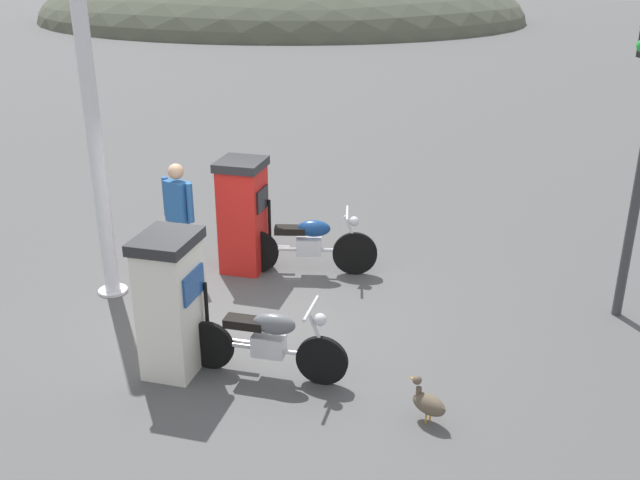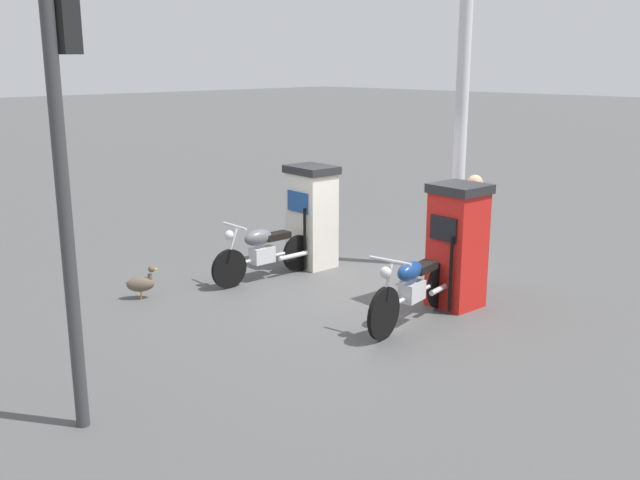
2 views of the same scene
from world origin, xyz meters
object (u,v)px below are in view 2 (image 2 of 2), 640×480
at_px(canopy_support_pole, 460,135).
at_px(motorcycle_near_pump, 263,251).
at_px(fuel_pump_far, 457,245).
at_px(motorcycle_far_pump, 413,287).
at_px(roadside_traffic_light, 64,124).
at_px(wandering_duck, 141,283).
at_px(attendant_person, 473,224).
at_px(fuel_pump_near, 312,216).

bearing_deg(canopy_support_pole, motorcycle_near_pump, -31.60).
distance_m(fuel_pump_far, motorcycle_far_pump, 1.01).
relative_size(motorcycle_far_pump, roadside_traffic_light, 0.52).
distance_m(motorcycle_near_pump, wandering_duck, 1.88).
distance_m(motorcycle_near_pump, attendant_person, 3.11).
xyz_separation_m(fuel_pump_far, wandering_duck, (2.85, -3.24, -0.62)).
bearing_deg(motorcycle_far_pump, roadside_traffic_light, -7.05).
distance_m(fuel_pump_far, roadside_traffic_light, 5.44).
distance_m(roadside_traffic_light, canopy_support_pole, 6.72).
bearing_deg(fuel_pump_near, motorcycle_far_pump, 71.21).
bearing_deg(attendant_person, fuel_pump_far, 20.68).
bearing_deg(fuel_pump_far, motorcycle_near_pump, -68.76).
bearing_deg(motorcycle_near_pump, fuel_pump_near, -177.73).
xyz_separation_m(motorcycle_far_pump, canopy_support_pole, (-2.53, -1.11, 1.62)).
relative_size(fuel_pump_far, wandering_duck, 3.55).
distance_m(motorcycle_far_pump, roadside_traffic_light, 4.73).
height_order(fuel_pump_near, fuel_pump_far, fuel_pump_far).
relative_size(motorcycle_far_pump, canopy_support_pole, 0.47).
height_order(fuel_pump_near, motorcycle_far_pump, fuel_pump_near).
height_order(fuel_pump_far, attendant_person, fuel_pump_far).
relative_size(wandering_duck, canopy_support_pole, 0.11).
bearing_deg(fuel_pump_far, attendant_person, -159.32).
distance_m(fuel_pump_far, attendant_person, 0.91).
bearing_deg(motorcycle_far_pump, wandering_duck, -59.69).
xyz_separation_m(attendant_person, wandering_duck, (3.70, -2.92, -0.73)).
relative_size(fuel_pump_near, motorcycle_far_pump, 0.79).
bearing_deg(motorcycle_far_pump, canopy_support_pole, -156.24).
height_order(fuel_pump_far, canopy_support_pole, canopy_support_pole).
distance_m(fuel_pump_near, wandering_duck, 2.95).
height_order(fuel_pump_near, wandering_duck, fuel_pump_near).
height_order(wandering_duck, roadside_traffic_light, roadside_traffic_light).
relative_size(fuel_pump_far, roadside_traffic_light, 0.42).
xyz_separation_m(fuel_pump_near, wandering_duck, (2.85, -0.47, -0.60)).
xyz_separation_m(fuel_pump_near, motorcycle_near_pump, (1.06, 0.04, -0.37)).
xyz_separation_m(wandering_duck, canopy_support_pole, (-4.43, 2.14, 1.88)).
xyz_separation_m(fuel_pump_near, attendant_person, (-0.85, 2.45, 0.13)).
relative_size(motorcycle_far_pump, wandering_duck, 4.40).
distance_m(wandering_duck, canopy_support_pole, 5.27).
distance_m(attendant_person, roadside_traffic_light, 6.19).
distance_m(fuel_pump_near, roadside_traffic_light, 5.88).
xyz_separation_m(fuel_pump_far, motorcycle_near_pump, (1.06, -2.73, -0.39)).
bearing_deg(canopy_support_pole, fuel_pump_near, -46.50).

